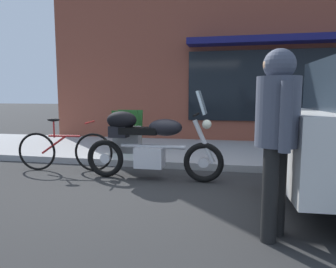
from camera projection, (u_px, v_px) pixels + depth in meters
The scene contains 5 objects.
ground_plane at pixel (155, 189), 4.43m from camera, with size 80.00×80.00×0.00m, color #2A2A2A.
touring_motorcycle at pixel (145, 141), 4.91m from camera, with size 2.19×0.66×1.38m.
parked_bicycle at pixel (65, 150), 5.45m from camera, with size 1.67×0.48×0.92m.
pedestrian_walking at pixel (277, 122), 2.78m from camera, with size 0.44×0.55×1.72m.
sandwich_board_sign at pixel (128, 131), 6.54m from camera, with size 0.55×0.40×0.88m.
Camera 1 is at (1.06, -4.17, 1.31)m, focal length 33.53 mm.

